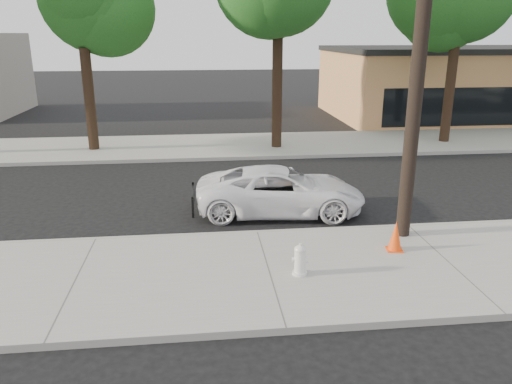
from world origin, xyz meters
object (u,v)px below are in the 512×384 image
Objects in this scene: utility_pole at (420,46)px; traffic_cone at (395,236)px; police_cruiser at (281,191)px; fire_hydrant at (300,260)px.

utility_pole reaches higher than traffic_cone.
police_cruiser is 4.20m from fire_hydrant.
traffic_cone is (2.43, 0.96, 0.03)m from fire_hydrant.
fire_hydrant is (-0.27, -4.19, -0.20)m from police_cruiser.
police_cruiser is 6.75× the size of traffic_cone.
fire_hydrant is (-2.98, -1.86, -4.23)m from utility_pole.
fire_hydrant is at bearing -148.14° from utility_pole.
police_cruiser reaches higher than traffic_cone.
utility_pole is 5.50m from fire_hydrant.
traffic_cone is at bearing -121.80° from utility_pole.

